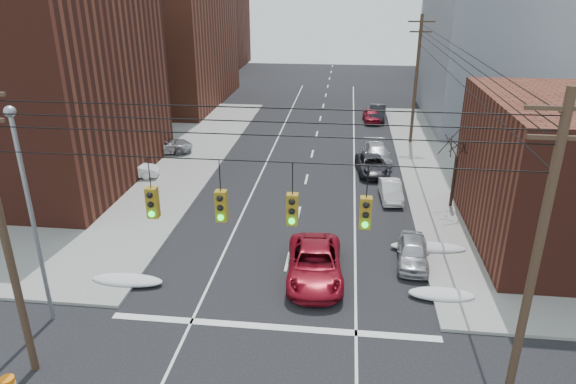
% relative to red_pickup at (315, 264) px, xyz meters
% --- Properties ---
extents(building_brick_far, '(22.00, 18.00, 12.00)m').
position_rel_red_pickup_xyz_m(building_brick_far, '(-27.50, 63.42, 5.21)').
color(building_brick_far, '#4D2017').
rests_on(building_brick_far, ground).
extents(utility_pole_left, '(2.20, 0.28, 11.00)m').
position_rel_red_pickup_xyz_m(utility_pole_left, '(-10.00, -7.58, 4.99)').
color(utility_pole_left, '#473323').
rests_on(utility_pole_left, ground).
extents(utility_pole_right, '(2.20, 0.28, 11.00)m').
position_rel_red_pickup_xyz_m(utility_pole_right, '(7.00, -7.58, 4.99)').
color(utility_pole_right, '#473323').
rests_on(utility_pole_right, ground).
extents(utility_pole_far, '(2.20, 0.28, 11.00)m').
position_rel_red_pickup_xyz_m(utility_pole_far, '(7.00, 23.42, 4.99)').
color(utility_pole_far, '#473323').
rests_on(utility_pole_far, ground).
extents(traffic_signals, '(17.00, 0.42, 2.02)m').
position_rel_red_pickup_xyz_m(traffic_signals, '(-1.40, -7.61, 6.38)').
color(traffic_signals, black).
rests_on(traffic_signals, ground).
extents(street_light, '(0.44, 0.44, 9.32)m').
position_rel_red_pickup_xyz_m(street_light, '(-11.00, -4.58, 4.75)').
color(street_light, gray).
rests_on(street_light, ground).
extents(bare_tree, '(2.09, 2.20, 4.93)m').
position_rel_red_pickup_xyz_m(bare_tree, '(8.09, 9.42, 1.53)').
color(bare_tree, black).
rests_on(bare_tree, ground).
extents(snow_nw, '(3.50, 1.08, 0.42)m').
position_rel_red_pickup_xyz_m(snow_nw, '(-8.90, -1.58, -0.58)').
color(snow_nw, silver).
rests_on(snow_nw, ground).
extents(snow_ne, '(3.00, 1.08, 0.42)m').
position_rel_red_pickup_xyz_m(snow_ne, '(5.90, -1.08, -0.58)').
color(snow_ne, silver).
rests_on(snow_ne, ground).
extents(snow_east_far, '(4.00, 1.08, 0.42)m').
position_rel_red_pickup_xyz_m(snow_east_far, '(5.90, 3.42, -0.58)').
color(snow_east_far, silver).
rests_on(snow_east_far, ground).
extents(red_pickup, '(3.03, 5.87, 1.58)m').
position_rel_red_pickup_xyz_m(red_pickup, '(0.00, 0.00, 0.00)').
color(red_pickup, maroon).
rests_on(red_pickup, ground).
extents(parked_car_a, '(1.85, 3.97, 1.32)m').
position_rel_red_pickup_xyz_m(parked_car_a, '(4.90, 1.98, -0.13)').
color(parked_car_a, '#A9A8AD').
rests_on(parked_car_a, ground).
extents(parked_car_b, '(1.50, 3.76, 1.22)m').
position_rel_red_pickup_xyz_m(parked_car_b, '(4.36, 10.35, -0.18)').
color(parked_car_b, silver).
rests_on(parked_car_b, ground).
extents(parked_car_c, '(2.69, 4.93, 1.31)m').
position_rel_red_pickup_xyz_m(parked_car_c, '(3.30, 15.30, -0.14)').
color(parked_car_c, black).
rests_on(parked_car_c, ground).
extents(parked_car_d, '(2.37, 5.15, 1.46)m').
position_rel_red_pickup_xyz_m(parked_car_d, '(3.76, 17.72, -0.06)').
color(parked_car_d, '#9F9FA4').
rests_on(parked_car_d, ground).
extents(parked_car_e, '(1.91, 4.12, 1.37)m').
position_rel_red_pickup_xyz_m(parked_car_e, '(3.79, 30.63, -0.11)').
color(parked_car_e, maroon).
rests_on(parked_car_e, ground).
extents(parked_car_f, '(2.03, 4.76, 1.53)m').
position_rel_red_pickup_xyz_m(parked_car_f, '(4.43, 31.52, -0.03)').
color(parked_car_f, black).
rests_on(parked_car_f, ground).
extents(lot_car_a, '(3.88, 1.89, 1.23)m').
position_rel_red_pickup_xyz_m(lot_car_a, '(-14.14, 11.98, -0.03)').
color(lot_car_a, white).
rests_on(lot_car_a, sidewalk_nw).
extents(lot_car_b, '(5.09, 3.16, 1.31)m').
position_rel_red_pickup_xyz_m(lot_car_b, '(-13.84, 17.86, 0.02)').
color(lot_car_b, '#A3A4A8').
rests_on(lot_car_b, sidewalk_nw).
extents(lot_car_c, '(5.59, 4.03, 1.50)m').
position_rel_red_pickup_xyz_m(lot_car_c, '(-19.64, 12.44, 0.11)').
color(lot_car_c, black).
rests_on(lot_car_c, sidewalk_nw).
extents(lot_car_d, '(4.98, 3.13, 1.58)m').
position_rel_red_pickup_xyz_m(lot_car_d, '(-18.04, 15.47, 0.15)').
color(lot_car_d, silver).
rests_on(lot_car_d, sidewalk_nw).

